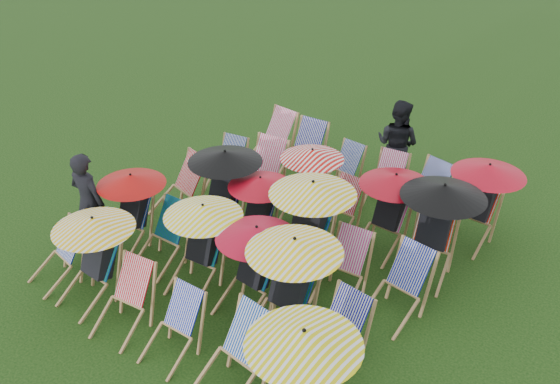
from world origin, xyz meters
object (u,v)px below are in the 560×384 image
Objects in this scene: deckchair_5 at (292,383)px; person_rear at (397,144)px; deckchair_0 at (57,255)px; person_left at (88,202)px; deckchair_29 at (478,202)px.

person_rear is (-1.85, 5.34, 0.07)m from deckchair_5.
person_rear reaches higher than deckchair_5.
person_left reaches higher than deckchair_0.
deckchair_5 reaches higher than deckchair_29.
deckchair_29 is (-0.03, 4.59, -0.06)m from deckchair_5.
person_rear reaches higher than deckchair_0.
deckchair_29 is 0.82× the size of person_left.
deckchair_0 is 4.16m from deckchair_5.
deckchair_0 is at bearing 102.01° from person_left.
deckchair_5 is 4.51m from person_left.
person_rear is (2.30, 5.34, 0.39)m from deckchair_0.
person_left is 5.22m from person_rear.
deckchair_0 is 5.83m from person_rear.
deckchair_29 is 0.80× the size of person_rear.
deckchair_0 is 0.60× the size of deckchair_5.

